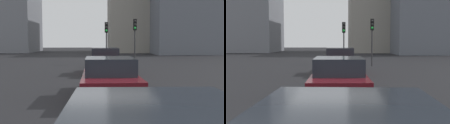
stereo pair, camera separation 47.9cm
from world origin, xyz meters
The scene contains 8 objects.
ground_plane centered at (0.00, 0.00, -0.10)m, with size 160.00×160.00×0.20m, color black.
car_red_lead centered at (9.28, -0.10, 0.77)m, with size 4.55×2.06×1.61m.
car_maroon_second centered at (1.75, -0.04, 0.71)m, with size 4.78×2.13×1.45m.
traffic_light_near_left centered at (16.29, -0.42, 2.63)m, with size 0.32×0.30×3.63m.
traffic_light_near_right centered at (14.45, -2.64, 2.72)m, with size 0.32×0.29×3.77m.
building_facade_left centered at (37.68, -14.00, 8.26)m, with size 13.29×11.35×16.52m, color slate.
building_facade_center centered at (44.99, -6.00, 8.40)m, with size 13.46×8.30×16.80m, color gray.
building_facade_right centered at (45.47, 16.00, 8.25)m, with size 12.64×8.67×16.49m, color slate.
Camera 1 is at (-8.20, 0.41, 2.02)m, focal length 45.54 mm.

